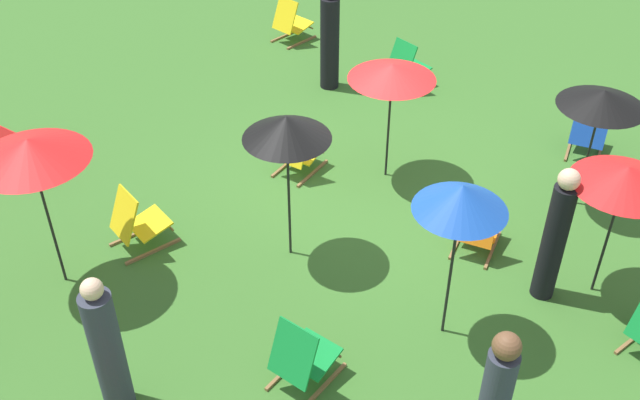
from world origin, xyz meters
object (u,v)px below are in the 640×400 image
Objects in this scene: deckchair_1 at (137,222)px; person_3 at (555,236)px; deckchair_4 at (302,357)px; deckchair_0 at (291,22)px; umbrella_4 at (29,150)px; person_0 at (107,349)px; deckchair_10 at (407,67)px; deckchair_12 at (14,155)px; umbrella_3 at (287,128)px; umbrella_5 at (461,198)px; deckchair_13 at (478,226)px; umbrella_1 at (626,176)px; deckchair_11 at (297,150)px; person_2 at (330,41)px; umbrella_0 at (603,99)px; deckchair_14 at (589,132)px.

deckchair_1 is 0.48× the size of person_3.
deckchair_4 is at bearing -34.42° from person_3.
deckchair_1 is at bearing 117.56° from deckchair_0.
person_0 is at bearing 161.04° from umbrella_4.
deckchair_12 is at bearing 75.76° from deckchair_10.
deckchair_0 is at bearing -69.83° from umbrella_4.
umbrella_3 is (-4.10, 4.46, 1.43)m from deckchair_0.
umbrella_5 is 1.13× the size of person_3.
deckchair_1 is 0.50× the size of person_0.
umbrella_3 is 1.17× the size of person_0.
deckchair_4 is 0.50× the size of person_0.
person_0 is (1.42, 4.32, 0.42)m from deckchair_13.
umbrella_1 is 0.88× the size of umbrella_5.
deckchair_13 is at bearing -71.91° from umbrella_5.
umbrella_4 reaches higher than deckchair_11.
person_2 reaches higher than deckchair_12.
umbrella_0 is 0.87× the size of umbrella_4.
umbrella_1 reaches higher than deckchair_1.
umbrella_4 is (3.37, 3.65, 1.47)m from deckchair_13.
deckchair_1 is 0.43× the size of umbrella_3.
person_0 is 6.89m from person_2.
deckchair_0 is at bearing -20.08° from umbrella_1.
deckchair_13 is 4.57m from person_0.
deckchair_1 is at bearing 36.84° from umbrella_3.
person_2 reaches higher than person_0.
deckchair_12 is 4.43m from umbrella_3.
deckchair_12 is 0.42× the size of umbrella_5.
person_2 is (-1.58, -4.89, 0.46)m from deckchair_12.
umbrella_4 is at bearing 90.55° from deckchair_1.
umbrella_3 is at bearing 117.79° from deckchair_10.
deckchair_12 is 6.46m from umbrella_5.
umbrella_4 reaches higher than umbrella_3.
deckchair_13 is 1.12m from person_3.
deckchair_11 is 4.36m from person_0.
umbrella_3 is (-1.51, -1.13, 1.43)m from deckchair_1.
deckchair_0 is at bearing 8.81° from deckchair_10.
umbrella_4 reaches higher than deckchair_12.
person_0 is at bearing 58.28° from umbrella_1.
deckchair_12 is (2.88, 2.66, 0.00)m from deckchair_11.
umbrella_5 reaches higher than deckchair_11.
umbrella_5 is at bearing 139.80° from deckchair_10.
deckchair_11 and deckchair_14 have the same top height.
umbrella_0 is 4.70m from person_2.
umbrella_0 is 1.68m from umbrella_1.
umbrella_3 is (3.11, 1.83, 0.19)m from umbrella_1.
person_3 is (-2.43, -4.16, 0.07)m from person_0.
deckchair_14 is 0.44× the size of umbrella_5.
person_2 is at bearing -55.61° from deckchair_4.
umbrella_0 is at bearing -91.40° from umbrella_5.
deckchair_1 is 4.91m from person_3.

